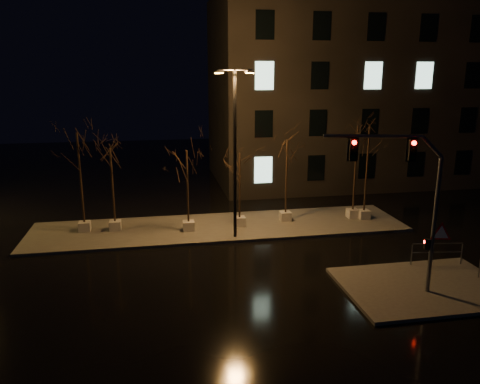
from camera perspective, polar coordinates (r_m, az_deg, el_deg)
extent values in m
plane|color=black|center=(22.40, -0.24, -9.34)|extent=(90.00, 90.00, 0.00)
cube|color=#494741|center=(27.91, -2.43, -4.32)|extent=(22.00, 5.00, 0.15)
cube|color=#494741|center=(21.95, 21.53, -10.71)|extent=(7.00, 5.00, 0.15)
cube|color=black|center=(42.09, 14.66, 11.85)|extent=(25.00, 12.00, 15.00)
cube|color=#ABA79F|center=(28.39, -18.40, -3.99)|extent=(0.65, 0.65, 0.55)
cylinder|color=black|center=(27.67, -18.86, 1.59)|extent=(0.11, 0.11, 5.12)
cube|color=#ABA79F|center=(28.06, -14.96, -3.95)|extent=(0.65, 0.65, 0.55)
cylinder|color=black|center=(27.42, -15.28, 0.81)|extent=(0.11, 0.11, 4.24)
cube|color=#ABA79F|center=(27.20, -6.28, -4.11)|extent=(0.65, 0.65, 0.55)
cylinder|color=black|center=(26.56, -6.42, 0.67)|extent=(0.11, 0.11, 4.12)
cube|color=#ABA79F|center=(27.84, -0.05, -3.59)|extent=(0.65, 0.65, 0.55)
cylinder|color=black|center=(27.24, -0.05, 0.79)|extent=(0.11, 0.11, 3.83)
cube|color=#ABA79F|center=(28.94, 5.55, -2.96)|extent=(0.65, 0.65, 0.55)
cylinder|color=black|center=(28.30, 5.68, 1.89)|extent=(0.11, 0.11, 4.45)
cube|color=#ABA79F|center=(30.23, 13.56, -2.54)|extent=(0.65, 0.65, 0.55)
cylinder|color=black|center=(29.54, 13.88, 2.84)|extent=(0.11, 0.11, 5.24)
cube|color=#ABA79F|center=(30.21, 14.84, -2.63)|extent=(0.65, 0.65, 0.55)
cylinder|color=black|center=(29.51, 15.20, 2.81)|extent=(0.11, 0.11, 5.30)
cylinder|color=#5A5C62|center=(20.43, 22.57, -3.91)|extent=(0.17, 0.17, 5.67)
cylinder|color=#5A5C62|center=(18.89, 15.90, 6.56)|extent=(3.71, 1.00, 0.13)
cube|color=black|center=(19.37, 20.28, 4.84)|extent=(0.32, 0.27, 0.85)
cube|color=black|center=(18.82, 13.65, 5.07)|extent=(0.32, 0.27, 0.85)
cube|color=black|center=(20.59, 21.82, -5.92)|extent=(0.24, 0.21, 0.43)
cone|color=red|center=(20.57, 23.29, -4.69)|extent=(0.96, 0.25, 0.98)
sphere|color=#FF0C07|center=(19.70, 23.52, 5.52)|extent=(0.17, 0.17, 0.17)
cylinder|color=black|center=(25.03, -0.62, 4.33)|extent=(0.18, 0.18, 8.99)
cylinder|color=black|center=(24.65, -0.65, 14.69)|extent=(1.91, 0.71, 0.09)
cube|color=#FF9E32|center=(24.23, -2.59, 14.36)|extent=(0.51, 0.38, 0.18)
cube|color=#FF9E32|center=(25.08, 1.22, 14.37)|extent=(0.51, 0.38, 0.18)
cylinder|color=#5A5C62|center=(23.72, 20.19, -7.20)|extent=(0.05, 0.05, 0.99)
cylinder|color=#5A5C62|center=(24.75, 25.40, -6.84)|extent=(0.05, 0.05, 0.99)
cylinder|color=#5A5C62|center=(24.03, 22.98, -5.80)|extent=(2.40, 0.37, 0.04)
cylinder|color=#5A5C62|center=(24.17, 22.88, -6.78)|extent=(2.40, 0.37, 0.04)
cylinder|color=#5A5C62|center=(23.50, 27.17, -8.23)|extent=(0.05, 0.05, 0.92)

